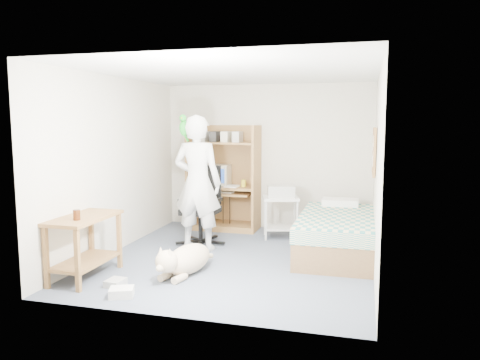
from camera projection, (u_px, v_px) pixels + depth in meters
The scene contains 21 objects.
floor at pixel (237, 259), 6.38m from camera, with size 4.00×4.00×0.00m, color #4C5467.
wall_back at pixel (267, 157), 8.14m from camera, with size 3.60×0.02×2.50m, color beige.
wall_right at pixel (377, 172), 5.76m from camera, with size 0.02×4.00×2.50m, color beige.
wall_left at pixel (116, 165), 6.69m from camera, with size 0.02×4.00×2.50m, color beige.
ceiling at pixel (236, 72), 6.07m from camera, with size 3.60×4.00×0.02m, color white.
computer_hutch at pixel (224, 182), 8.13m from camera, with size 1.20×0.63×1.80m.
bed at pixel (337, 234), 6.60m from camera, with size 1.02×2.02×0.66m.
side_desk at pixel (85, 237), 5.57m from camera, with size 0.50×1.00×0.75m.
corkboard at pixel (374, 151), 6.61m from camera, with size 0.04×0.94×0.66m.
office_chair at pixel (202, 216), 7.17m from camera, with size 0.66×0.66×1.18m.
person at pixel (197, 183), 6.78m from camera, with size 0.71×0.47×1.96m, color silver.
parrot at pixel (184, 127), 6.75m from camera, with size 0.14×0.25×0.40m.
dog at pixel (185, 259), 5.72m from camera, with size 0.54×1.15×0.44m.
printer_cart at pixel (281, 211), 7.50m from camera, with size 0.65×0.57×0.67m.
printer at pixel (281, 191), 7.46m from camera, with size 0.42×0.32×0.18m, color #ABABA6.
crt_monitor at pixel (219, 175), 8.15m from camera, with size 0.39×0.41×0.35m.
keyboard at pixel (221, 192), 8.00m from camera, with size 0.45×0.16×0.03m, color beige.
pencil_cup at pixel (244, 183), 7.95m from camera, with size 0.08×0.08×0.12m, color yellow.
drink_glass at pixel (77, 215), 5.32m from camera, with size 0.08×0.08×0.12m, color #3F1C0A.
floor_box_a at pixel (122, 292), 5.00m from camera, with size 0.25×0.20×0.10m, color silver.
floor_box_b at pixel (115, 283), 5.33m from camera, with size 0.18×0.22×0.08m, color #B1B0AC.
Camera 1 is at (1.65, -5.97, 1.87)m, focal length 35.00 mm.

